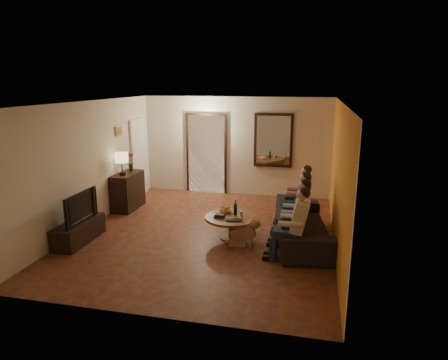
% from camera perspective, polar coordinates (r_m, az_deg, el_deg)
% --- Properties ---
extents(floor, '(5.00, 6.00, 0.01)m').
position_cam_1_polar(floor, '(8.14, -2.55, -7.58)').
color(floor, '#3D1C10').
rests_on(floor, ground).
extents(ceiling, '(5.00, 6.00, 0.01)m').
position_cam_1_polar(ceiling, '(7.58, -2.77, 11.02)').
color(ceiling, white).
rests_on(ceiling, back_wall).
extents(back_wall, '(5.00, 0.02, 2.60)m').
position_cam_1_polar(back_wall, '(10.63, 1.67, 4.82)').
color(back_wall, beige).
rests_on(back_wall, floor).
extents(front_wall, '(5.00, 0.02, 2.60)m').
position_cam_1_polar(front_wall, '(5.04, -11.80, -5.89)').
color(front_wall, beige).
rests_on(front_wall, floor).
extents(left_wall, '(0.02, 6.00, 2.60)m').
position_cam_1_polar(left_wall, '(8.75, -18.65, 2.11)').
color(left_wall, beige).
rests_on(left_wall, floor).
extents(right_wall, '(0.02, 6.00, 2.60)m').
position_cam_1_polar(right_wall, '(7.50, 16.08, 0.41)').
color(right_wall, beige).
rests_on(right_wall, floor).
extents(orange_accent, '(0.01, 6.00, 2.60)m').
position_cam_1_polar(orange_accent, '(7.50, 16.00, 0.42)').
color(orange_accent, orange).
rests_on(orange_accent, right_wall).
extents(kitchen_doorway, '(1.00, 0.06, 2.10)m').
position_cam_1_polar(kitchen_doorway, '(10.83, -2.53, 3.65)').
color(kitchen_doorway, '#FFE0A5').
rests_on(kitchen_doorway, floor).
extents(door_trim, '(1.12, 0.04, 2.22)m').
position_cam_1_polar(door_trim, '(10.82, -2.54, 3.64)').
color(door_trim, black).
rests_on(door_trim, floor).
extents(fridge_glimpse, '(0.45, 0.03, 1.70)m').
position_cam_1_polar(fridge_glimpse, '(10.80, -1.23, 2.82)').
color(fridge_glimpse, silver).
rests_on(fridge_glimpse, floor).
extents(mirror_frame, '(1.00, 0.05, 1.40)m').
position_cam_1_polar(mirror_frame, '(10.41, 7.06, 5.65)').
color(mirror_frame, black).
rests_on(mirror_frame, back_wall).
extents(mirror_glass, '(0.86, 0.02, 1.26)m').
position_cam_1_polar(mirror_glass, '(10.39, 7.04, 5.62)').
color(mirror_glass, white).
rests_on(mirror_glass, back_wall).
extents(white_door, '(0.06, 0.85, 2.04)m').
position_cam_1_polar(white_door, '(10.78, -12.05, 3.14)').
color(white_door, white).
rests_on(white_door, floor).
extents(framed_art, '(0.03, 0.28, 0.24)m').
position_cam_1_polar(framed_art, '(9.77, -14.80, 6.82)').
color(framed_art, '#B28C33').
rests_on(framed_art, left_wall).
extents(art_canvas, '(0.01, 0.22, 0.18)m').
position_cam_1_polar(art_canvas, '(9.76, -14.72, 6.82)').
color(art_canvas, brown).
rests_on(art_canvas, left_wall).
extents(dresser, '(0.45, 0.98, 0.87)m').
position_cam_1_polar(dresser, '(9.80, -13.56, -1.53)').
color(dresser, black).
rests_on(dresser, floor).
extents(table_lamp, '(0.30, 0.30, 0.54)m').
position_cam_1_polar(table_lamp, '(9.45, -14.39, 2.24)').
color(table_lamp, beige).
rests_on(table_lamp, dresser).
extents(flower_vase, '(0.14, 0.14, 0.44)m').
position_cam_1_polar(flower_vase, '(9.85, -13.22, 2.47)').
color(flower_vase, red).
rests_on(flower_vase, dresser).
extents(tv_stand, '(0.45, 1.21, 0.40)m').
position_cam_1_polar(tv_stand, '(8.14, -20.03, -6.95)').
color(tv_stand, black).
rests_on(tv_stand, floor).
extents(tv, '(1.01, 0.13, 0.58)m').
position_cam_1_polar(tv, '(7.98, -20.33, -3.65)').
color(tv, black).
rests_on(tv, tv_stand).
extents(sofa, '(2.46, 1.24, 0.69)m').
position_cam_1_polar(sofa, '(7.77, 11.17, -6.20)').
color(sofa, black).
rests_on(sofa, floor).
extents(person_a, '(0.60, 0.40, 1.20)m').
position_cam_1_polar(person_a, '(6.84, 10.17, -6.69)').
color(person_a, tan).
rests_on(person_a, sofa).
extents(person_b, '(0.60, 0.40, 1.20)m').
position_cam_1_polar(person_b, '(7.41, 10.41, -5.08)').
color(person_b, tan).
rests_on(person_b, sofa).
extents(person_c, '(0.60, 0.40, 1.20)m').
position_cam_1_polar(person_c, '(7.98, 10.62, -3.70)').
color(person_c, tan).
rests_on(person_c, sofa).
extents(person_d, '(0.60, 0.40, 1.20)m').
position_cam_1_polar(person_d, '(8.55, 10.79, -2.50)').
color(person_d, tan).
rests_on(person_d, sofa).
extents(dog, '(0.58, 0.30, 0.56)m').
position_cam_1_polar(dog, '(7.46, 2.69, -7.33)').
color(dog, '#B17451').
rests_on(dog, floor).
extents(coffee_table, '(1.21, 1.21, 0.45)m').
position_cam_1_polar(coffee_table, '(7.80, 1.10, -6.79)').
color(coffee_table, brown).
rests_on(coffee_table, floor).
extents(bowl, '(0.26, 0.26, 0.06)m').
position_cam_1_polar(bowl, '(7.95, 0.16, -4.41)').
color(bowl, white).
rests_on(bowl, coffee_table).
extents(oranges, '(0.20, 0.20, 0.08)m').
position_cam_1_polar(oranges, '(7.93, 0.16, -3.94)').
color(oranges, orange).
rests_on(oranges, bowl).
extents(wine_bottle, '(0.07, 0.07, 0.31)m').
position_cam_1_polar(wine_bottle, '(7.76, 1.63, -3.93)').
color(wine_bottle, black).
rests_on(wine_bottle, coffee_table).
extents(wine_glass, '(0.06, 0.06, 0.10)m').
position_cam_1_polar(wine_glass, '(7.72, 2.50, -4.85)').
color(wine_glass, silver).
rests_on(wine_glass, coffee_table).
extents(book_stack, '(0.20, 0.15, 0.07)m').
position_cam_1_polar(book_stack, '(7.66, -0.66, -5.10)').
color(book_stack, black).
rests_on(book_stack, coffee_table).
extents(laptop, '(0.35, 0.24, 0.03)m').
position_cam_1_polar(laptop, '(7.44, 1.43, -5.88)').
color(laptop, black).
rests_on(laptop, coffee_table).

